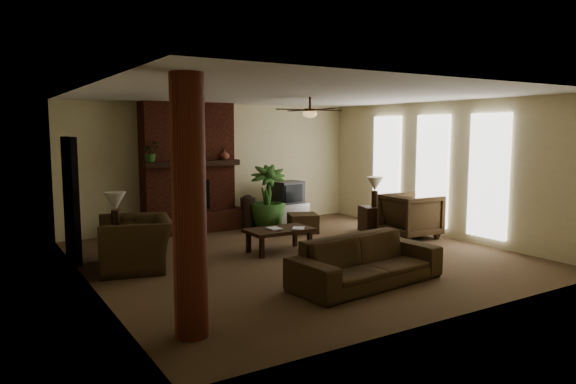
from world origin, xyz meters
TOP-DOWN VIEW (x-y plane):
  - room_shell at (0.00, 0.00)m, footprint 7.00×7.00m
  - fireplace at (-0.80, 3.22)m, footprint 2.40×0.70m
  - windows at (3.45, 0.20)m, footprint 0.08×3.65m
  - log_column at (-2.95, -2.40)m, footprint 0.36×0.36m
  - doorway at (-3.44, 1.80)m, footprint 0.10×1.00m
  - ceiling_fan at (0.40, 0.30)m, footprint 1.35×1.35m
  - sofa at (-0.10, -1.91)m, footprint 2.40×0.92m
  - armchair_left at (-2.68, 0.69)m, footprint 1.08×1.41m
  - armchair_right at (2.84, 0.16)m, footprint 0.98×1.04m
  - coffee_table at (-0.14, 0.48)m, footprint 1.20×0.70m
  - ottoman at (1.25, 1.81)m, footprint 0.78×0.78m
  - tv_stand at (1.49, 2.76)m, footprint 0.90×0.60m
  - tv at (1.47, 2.78)m, footprint 0.72×0.62m
  - floor_vase at (0.44, 2.83)m, footprint 0.34×0.34m
  - floor_plant at (0.79, 2.54)m, footprint 1.28×1.63m
  - side_table_left at (-2.87, 1.22)m, footprint 0.62×0.62m
  - lamp_left at (-2.86, 1.17)m, footprint 0.37×0.37m
  - side_table_right at (2.61, 1.08)m, footprint 0.61×0.61m
  - lamp_right at (2.61, 1.04)m, footprint 0.43×0.43m
  - mantel_plant at (-1.70, 2.97)m, footprint 0.48×0.51m
  - mantel_vase at (-0.05, 2.97)m, footprint 0.27×0.28m
  - book_a at (-0.36, 0.47)m, footprint 0.22×0.03m
  - book_b at (0.06, 0.33)m, footprint 0.18×0.15m

SIDE VIEW (x-z plane):
  - ottoman at x=1.25m, z-range 0.00..0.40m
  - tv_stand at x=1.49m, z-range 0.00..0.50m
  - side_table_left at x=-2.87m, z-range 0.00..0.55m
  - side_table_right at x=2.61m, z-range 0.00..0.55m
  - coffee_table at x=-0.14m, z-range 0.16..0.59m
  - floor_plant at x=0.79m, z-range 0.00..0.80m
  - floor_vase at x=0.44m, z-range 0.05..0.82m
  - sofa at x=-0.10m, z-range 0.00..0.92m
  - armchair_right at x=2.84m, z-range 0.00..1.00m
  - armchair_left at x=-2.68m, z-range 0.00..1.10m
  - book_a at x=-0.36m, z-range 0.43..0.72m
  - book_b at x=0.06m, z-range 0.43..0.72m
  - tv at x=1.47m, z-range 0.50..1.02m
  - lamp_left at x=-2.86m, z-range 0.68..1.33m
  - lamp_right at x=2.61m, z-range 0.68..1.33m
  - doorway at x=-3.44m, z-range 0.00..2.10m
  - fireplace at x=-0.80m, z-range -0.24..2.56m
  - windows at x=3.45m, z-range 0.17..2.53m
  - log_column at x=-2.95m, z-range 0.00..2.80m
  - room_shell at x=0.00m, z-range -2.10..4.90m
  - mantel_vase at x=-0.05m, z-range 1.56..1.78m
  - mantel_plant at x=-1.70m, z-range 1.56..1.89m
  - ceiling_fan at x=0.40m, z-range 2.34..2.72m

